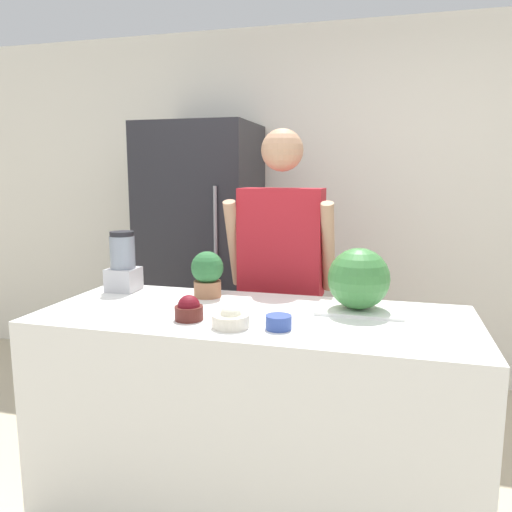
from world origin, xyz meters
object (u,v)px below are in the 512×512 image
blender (123,264)px  watermelon (359,279)px  potted_plant (207,273)px  bowl_small_blue (279,322)px  person (281,285)px  refrigerator (202,256)px  bowl_cream (231,319)px  bowl_cherries (189,310)px

blender → watermelon: bearing=-4.5°
blender → potted_plant: blender is taller
bowl_small_blue → blender: 1.03m
person → potted_plant: (-0.29, -0.42, 0.13)m
refrigerator → bowl_cream: 1.71m
potted_plant → blender: bearing=178.7°
bowl_cream → potted_plant: size_ratio=0.65×
bowl_small_blue → potted_plant: size_ratio=0.45×
refrigerator → watermelon: refrigerator is taller
bowl_cream → blender: blender is taller
bowl_cherries → watermelon: bearing=24.8°
bowl_small_blue → watermelon: bearing=50.1°
bowl_cherries → potted_plant: bearing=99.5°
refrigerator → bowl_small_blue: refrigerator is taller
refrigerator → watermelon: 1.69m
person → blender: (-0.76, -0.41, 0.16)m
refrigerator → potted_plant: size_ratio=8.23×
blender → bowl_small_blue: bearing=-25.1°
refrigerator → potted_plant: (0.45, -1.10, 0.11)m
refrigerator → bowl_cherries: refrigerator is taller
watermelon → blender: size_ratio=0.87×
refrigerator → watermelon: (1.20, -1.18, 0.14)m
person → bowl_cherries: 0.84m
bowl_cherries → person: bearing=75.0°
watermelon → bowl_small_blue: bearing=-129.9°
potted_plant → bowl_cherries: bearing=-80.5°
person → bowl_cream: person is taller
person → blender: size_ratio=5.67×
person → bowl_cream: 0.87m
blender → bowl_cream: bearing=-32.0°
bowl_cream → bowl_cherries: bearing=165.2°
refrigerator → bowl_small_blue: bearing=-59.0°
refrigerator → watermelon: size_ratio=6.92×
watermelon → potted_plant: bearing=173.5°
person → potted_plant: person is taller
refrigerator → person: (0.74, -0.68, -0.03)m
bowl_cherries → blender: size_ratio=0.38×
refrigerator → potted_plant: refrigerator is taller
bowl_cherries → bowl_cream: bowl_cherries is taller
person → bowl_cherries: (-0.22, -0.81, 0.06)m
person → watermelon: person is taller
bowl_cream → blender: size_ratio=0.47×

